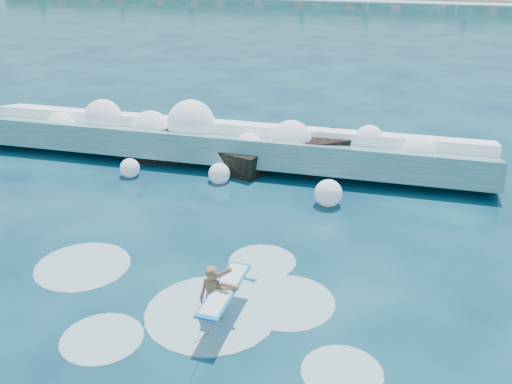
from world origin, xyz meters
TOP-DOWN VIEW (x-y plane):
  - ground at (0.00, 0.00)m, footprint 200.00×200.00m
  - wet_band at (0.00, 67.00)m, footprint 140.00×5.00m
  - breaking_wave at (-1.12, 7.27)m, footprint 19.44×2.96m
  - rock_cluster at (-0.54, 7.00)m, footprint 8.27×3.31m
  - surfer_with_board at (1.70, -2.32)m, footprint 0.90×2.82m
  - wave_spray at (-1.75, 7.09)m, footprint 14.90×4.58m
  - surf_foam at (1.07, -1.73)m, footprint 9.00×5.67m

SIDE VIEW (x-z plane):
  - ground at x=0.00m, z-range 0.00..0.00m
  - surf_foam at x=1.07m, z-range -0.08..0.08m
  - wet_band at x=0.00m, z-range 0.00..0.08m
  - rock_cluster at x=-0.54m, z-range -0.25..1.10m
  - breaking_wave at x=-1.12m, z-range -0.25..1.42m
  - surfer_with_board at x=1.70m, z-range -0.21..1.40m
  - wave_spray at x=-1.75m, z-range -0.10..2.14m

